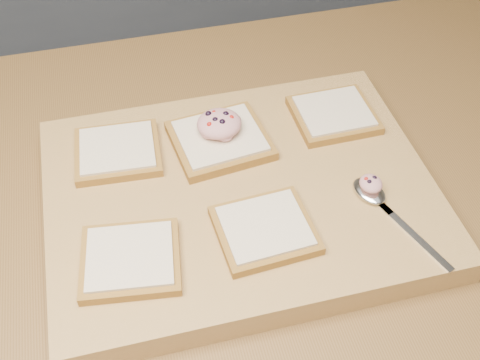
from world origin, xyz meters
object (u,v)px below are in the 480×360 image
Objects in this scene: tuna_salad_dollop at (219,123)px; cutting_board at (240,196)px; bread_far_center at (220,140)px; spoon at (376,197)px.

cutting_board is at bearing -85.80° from tuna_salad_dollop.
spoon is (0.17, -0.15, -0.00)m from bread_far_center.
spoon is at bearing -42.85° from tuna_salad_dollop.
tuna_salad_dollop is 0.23m from spoon.
bread_far_center is 0.23m from spoon.
spoon reaches higher than cutting_board.
cutting_board is at bearing -84.69° from bread_far_center.
bread_far_center reaches higher than spoon.
cutting_board is 8.14× the size of tuna_salad_dollop.
bread_far_center is at bearing 138.66° from spoon.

